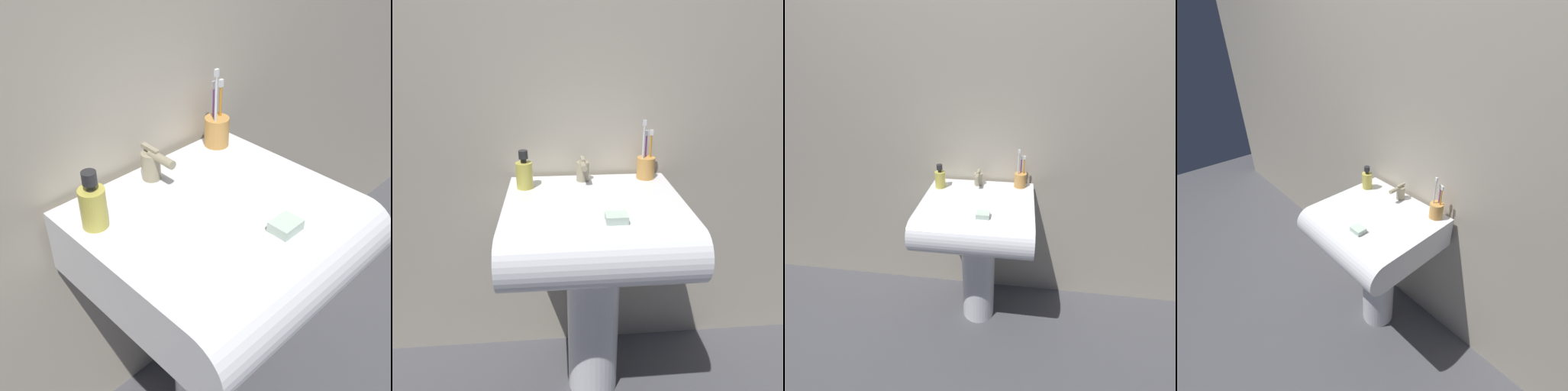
% 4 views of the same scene
% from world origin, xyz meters
% --- Properties ---
extents(ground_plane, '(6.00, 6.00, 0.00)m').
position_xyz_m(ground_plane, '(0.00, 0.00, 0.00)').
color(ground_plane, '#4C4C51').
rests_on(ground_plane, ground).
extents(wall_back, '(5.00, 0.05, 2.40)m').
position_xyz_m(wall_back, '(0.00, 0.28, 1.20)').
color(wall_back, '#B7AD99').
rests_on(wall_back, ground).
extents(sink_pedestal, '(0.19, 0.19, 0.65)m').
position_xyz_m(sink_pedestal, '(0.00, 0.00, 0.33)').
color(sink_pedestal, white).
rests_on(sink_pedestal, ground).
extents(sink_basin, '(0.58, 0.56, 0.16)m').
position_xyz_m(sink_basin, '(0.00, -0.06, 0.73)').
color(sink_basin, white).
rests_on(sink_basin, sink_pedestal).
extents(faucet, '(0.05, 0.11, 0.09)m').
position_xyz_m(faucet, '(-0.02, 0.17, 0.86)').
color(faucet, tan).
rests_on(faucet, sink_basin).
extents(toothbrush_cup, '(0.07, 0.07, 0.22)m').
position_xyz_m(toothbrush_cup, '(0.22, 0.19, 0.86)').
color(toothbrush_cup, '#D19347').
rests_on(toothbrush_cup, sink_basin).
extents(soap_bottle, '(0.06, 0.06, 0.14)m').
position_xyz_m(soap_bottle, '(-0.23, 0.12, 0.87)').
color(soap_bottle, gold).
rests_on(soap_bottle, sink_basin).
extents(bar_soap, '(0.06, 0.05, 0.02)m').
position_xyz_m(bar_soap, '(0.05, -0.18, 0.83)').
color(bar_soap, silver).
rests_on(bar_soap, sink_basin).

